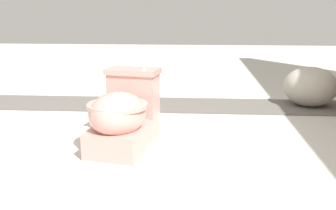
# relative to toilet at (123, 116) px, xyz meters

# --- Properties ---
(ground_plane) EXTENTS (14.00, 14.00, 0.00)m
(ground_plane) POSITION_rel_toilet_xyz_m (-0.02, -0.06, -0.22)
(ground_plane) COLOR beige
(gravel_strip) EXTENTS (0.56, 8.00, 0.01)m
(gravel_strip) POSITION_rel_toilet_xyz_m (-1.15, 0.44, -0.21)
(gravel_strip) COLOR #605B56
(gravel_strip) RESTS_ON ground
(toilet) EXTENTS (0.69, 0.48, 0.52)m
(toilet) POSITION_rel_toilet_xyz_m (0.00, 0.00, 0.00)
(toilet) COLOR #E09E93
(toilet) RESTS_ON ground
(boulder_near) EXTENTS (0.37, 0.39, 0.18)m
(boulder_near) POSITION_rel_toilet_xyz_m (-1.21, 1.54, -0.13)
(boulder_near) COLOR #ADA899
(boulder_near) RESTS_ON ground
(boulder_far) EXTENTS (0.59, 0.61, 0.38)m
(boulder_far) POSITION_rel_toilet_xyz_m (-1.23, 1.57, -0.03)
(boulder_far) COLOR #ADA899
(boulder_far) RESTS_ON ground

